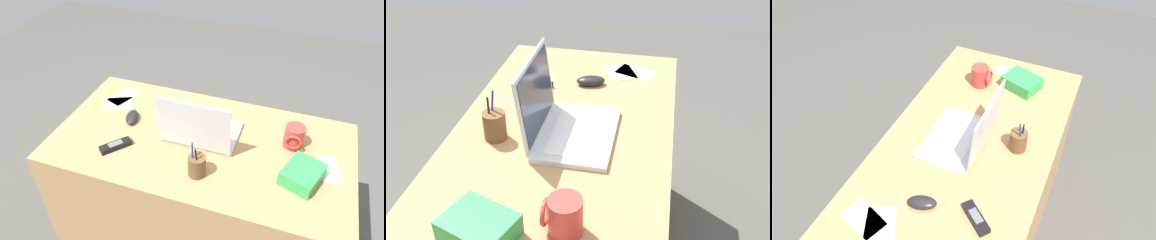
# 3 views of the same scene
# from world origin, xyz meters

# --- Properties ---
(ground_plane) EXTENTS (6.00, 6.00, 0.00)m
(ground_plane) POSITION_xyz_m (0.00, 0.00, 0.00)
(ground_plane) COLOR #4C4944
(desk) EXTENTS (1.36, 0.73, 0.72)m
(desk) POSITION_xyz_m (0.00, 0.00, 0.36)
(desk) COLOR #A87C4F
(desk) RESTS_ON ground
(laptop) EXTENTS (0.34, 0.27, 0.27)m
(laptop) POSITION_xyz_m (0.01, -0.01, 0.77)
(laptop) COLOR silver
(laptop) RESTS_ON desk
(computer_mouse) EXTENTS (0.09, 0.12, 0.04)m
(computer_mouse) POSITION_xyz_m (0.37, -0.04, 0.73)
(computer_mouse) COLOR black
(computer_mouse) RESTS_ON desk
(coffee_mug_white) EXTENTS (0.09, 0.10, 0.10)m
(coffee_mug_white) POSITION_xyz_m (-0.40, -0.11, 0.77)
(coffee_mug_white) COLOR #C63833
(coffee_mug_white) RESTS_ON desk
(cordless_phone) EXTENTS (0.13, 0.14, 0.03)m
(cordless_phone) POSITION_xyz_m (0.35, 0.17, 0.73)
(cordless_phone) COLOR black
(cordless_phone) RESTS_ON desk
(pen_holder) EXTENTS (0.07, 0.07, 0.17)m
(pen_holder) POSITION_xyz_m (-0.05, 0.20, 0.77)
(pen_holder) COLOR brown
(pen_holder) RESTS_ON desk
(snack_bag) EXTENTS (0.19, 0.21, 0.06)m
(snack_bag) POSITION_xyz_m (-0.46, 0.09, 0.75)
(snack_bag) COLOR green
(snack_bag) RESTS_ON desk
(paper_note_near_laptop) EXTENTS (0.15, 0.18, 0.00)m
(paper_note_near_laptop) POSITION_xyz_m (0.51, -0.20, 0.72)
(paper_note_near_laptop) COLOR white
(paper_note_near_laptop) RESTS_ON desk
(paper_note_left) EXTENTS (0.09, 0.16, 0.00)m
(paper_note_left) POSITION_xyz_m (-0.57, -0.01, 0.72)
(paper_note_left) COLOR white
(paper_note_left) RESTS_ON desk
(paper_note_right) EXTENTS (0.18, 0.16, 0.00)m
(paper_note_right) POSITION_xyz_m (0.50, -0.14, 0.72)
(paper_note_right) COLOR white
(paper_note_right) RESTS_ON desk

